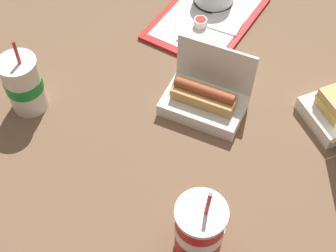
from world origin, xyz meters
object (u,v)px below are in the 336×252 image
at_px(clamshell_hotdog_corner, 205,98).
at_px(soda_cup_back, 199,230).
at_px(food_tray, 207,18).
at_px(ketchup_cup, 200,22).
at_px(plastic_fork, 178,28).
at_px(soda_cup_center, 24,84).

relative_size(clamshell_hotdog_corner, soda_cup_back, 1.06).
distance_m(food_tray, ketchup_cup, 0.05).
distance_m(food_tray, clamshell_hotdog_corner, 0.35).
distance_m(ketchup_cup, soda_cup_back, 0.69).
distance_m(clamshell_hotdog_corner, soda_cup_back, 0.38).
bearing_deg(food_tray, clamshell_hotdog_corner, -141.04).
relative_size(food_tray, clamshell_hotdog_corner, 1.73).
xyz_separation_m(plastic_fork, soda_cup_back, (-0.47, -0.48, 0.07)).
height_order(plastic_fork, soda_cup_back, soda_cup_back).
bearing_deg(clamshell_hotdog_corner, food_tray, 38.96).
distance_m(clamshell_hotdog_corner, soda_cup_center, 0.46).
bearing_deg(ketchup_cup, clamshell_hotdog_corner, -137.49).
height_order(food_tray, ketchup_cup, ketchup_cup).
xyz_separation_m(plastic_fork, clamshell_hotdog_corner, (-0.17, -0.25, 0.03)).
xyz_separation_m(ketchup_cup, clamshell_hotdog_corner, (-0.23, -0.21, 0.01)).
height_order(food_tray, clamshell_hotdog_corner, clamshell_hotdog_corner).
relative_size(food_tray, soda_cup_center, 1.89).
relative_size(clamshell_hotdog_corner, soda_cup_center, 1.10).
bearing_deg(food_tray, plastic_fork, 165.07).
bearing_deg(plastic_fork, food_tray, -58.67).
height_order(ketchup_cup, soda_cup_center, soda_cup_center).
bearing_deg(soda_cup_back, food_tray, 38.55).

